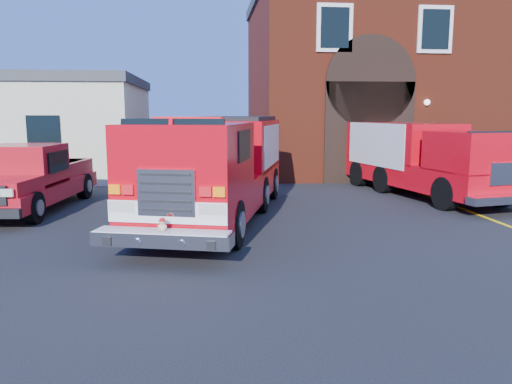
{
  "coord_description": "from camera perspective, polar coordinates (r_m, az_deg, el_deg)",
  "views": [
    {
      "loc": [
        -0.89,
        -10.44,
        2.77
      ],
      "look_at": [
        0.0,
        -1.2,
        1.3
      ],
      "focal_mm": 35.0,
      "sensor_mm": 36.0,
      "label": 1
    }
  ],
  "objects": [
    {
      "name": "ground",
      "position": [
        10.84,
        -0.61,
        -5.81
      ],
      "size": [
        100.0,
        100.0,
        0.0
      ],
      "primitive_type": "plane",
      "color": "black",
      "rests_on": "ground"
    },
    {
      "name": "parking_stripe_near",
      "position": [
        13.9,
        26.82,
        -3.47
      ],
      "size": [
        0.12,
        3.0,
        0.01
      ],
      "primitive_type": "cube",
      "color": "yellow",
      "rests_on": "ground"
    },
    {
      "name": "parking_stripe_mid",
      "position": [
        16.45,
        21.28,
        -1.31
      ],
      "size": [
        0.12,
        3.0,
        0.01
      ],
      "primitive_type": "cube",
      "color": "yellow",
      "rests_on": "ground"
    },
    {
      "name": "parking_stripe_far",
      "position": [
        19.14,
        17.27,
        0.27
      ],
      "size": [
        0.12,
        3.0,
        0.01
      ],
      "primitive_type": "cube",
      "color": "yellow",
      "rests_on": "ground"
    },
    {
      "name": "fire_station",
      "position": [
        26.39,
        16.86,
        11.83
      ],
      "size": [
        15.2,
        10.2,
        8.45
      ],
      "color": "maroon",
      "rests_on": "ground"
    },
    {
      "name": "side_building",
      "position": [
        24.81,
        -24.78,
        6.86
      ],
      "size": [
        10.2,
        8.2,
        4.35
      ],
      "color": "beige",
      "rests_on": "ground"
    },
    {
      "name": "fire_engine",
      "position": [
        13.21,
        -4.31,
        3.0
      ],
      "size": [
        4.55,
        9.08,
        2.7
      ],
      "color": "black",
      "rests_on": "ground"
    },
    {
      "name": "pickup_truck",
      "position": [
        15.77,
        -24.47,
        1.37
      ],
      "size": [
        2.61,
        5.97,
        1.9
      ],
      "color": "black",
      "rests_on": "ground"
    },
    {
      "name": "secondary_truck",
      "position": [
        17.82,
        18.51,
        3.86
      ],
      "size": [
        3.72,
        7.78,
        2.43
      ],
      "color": "black",
      "rests_on": "ground"
    }
  ]
}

